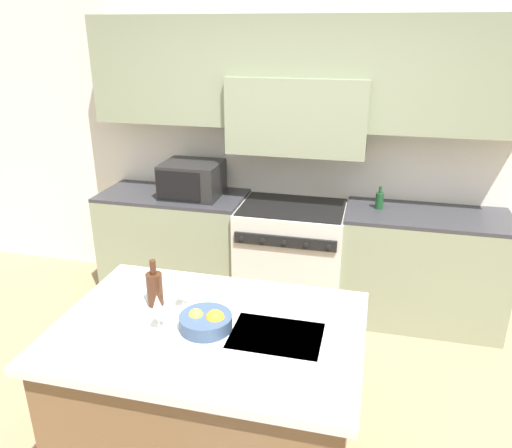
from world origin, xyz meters
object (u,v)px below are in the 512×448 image
range_stove (291,257)px  wine_glass_far (182,286)px  oil_bottle_on_counter (379,200)px  microwave (192,179)px  wine_bottle (155,288)px  wine_glass_near (157,306)px  fruit_bowl (206,321)px

range_stove → wine_glass_far: bearing=-99.6°
wine_glass_far → oil_bottle_on_counter: 2.04m
microwave → range_stove: bearing=-1.2°
wine_bottle → microwave: bearing=104.1°
microwave → wine_glass_far: bearing=-71.1°
microwave → wine_glass_far: size_ratio=2.63×
wine_glass_far → wine_glass_near: bearing=-100.8°
range_stove → wine_bottle: bearing=-104.5°
wine_bottle → wine_glass_near: bearing=-61.8°
range_stove → wine_glass_near: size_ratio=4.95×
microwave → fruit_bowl: bearing=-67.7°
fruit_bowl → oil_bottle_on_counter: oil_bottle_on_counter is taller
range_stove → wine_glass_near: (-0.33, -1.93, 0.59)m
microwave → fruit_bowl: (0.78, -1.90, -0.13)m
microwave → wine_bottle: bearing=-75.9°
fruit_bowl → oil_bottle_on_counter: (0.80, 1.94, 0.05)m
range_stove → wine_glass_near: wine_glass_near is taller
oil_bottle_on_counter → wine_glass_far: bearing=-118.9°
range_stove → microwave: microwave is taller
wine_glass_near → fruit_bowl: wine_glass_near is taller
wine_glass_near → microwave: bearing=105.8°
wine_glass_far → microwave: bearing=108.9°
range_stove → microwave: size_ratio=1.88×
wine_bottle → fruit_bowl: (0.34, -0.15, -0.06)m
microwave → oil_bottle_on_counter: microwave is taller
wine_glass_near → fruit_bowl: 0.25m
fruit_bowl → oil_bottle_on_counter: size_ratio=1.41×
wine_bottle → oil_bottle_on_counter: bearing=57.5°
microwave → oil_bottle_on_counter: size_ratio=2.64×
wine_glass_far → oil_bottle_on_counter: oil_bottle_on_counter is taller
range_stove → microwave: (-0.88, 0.02, 0.63)m
microwave → wine_glass_near: size_ratio=2.63×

